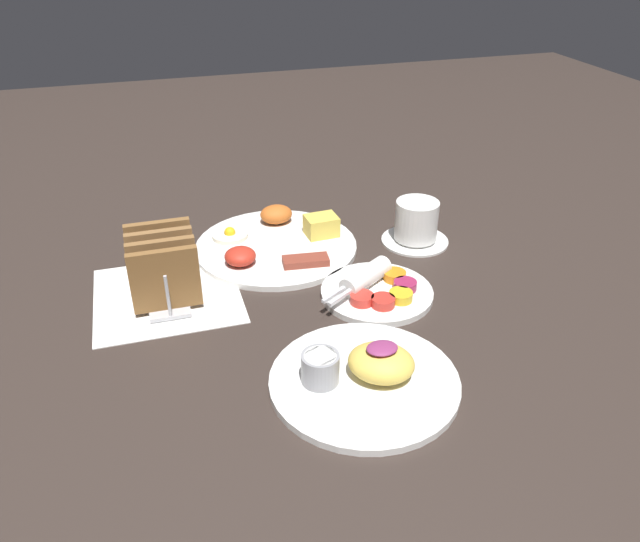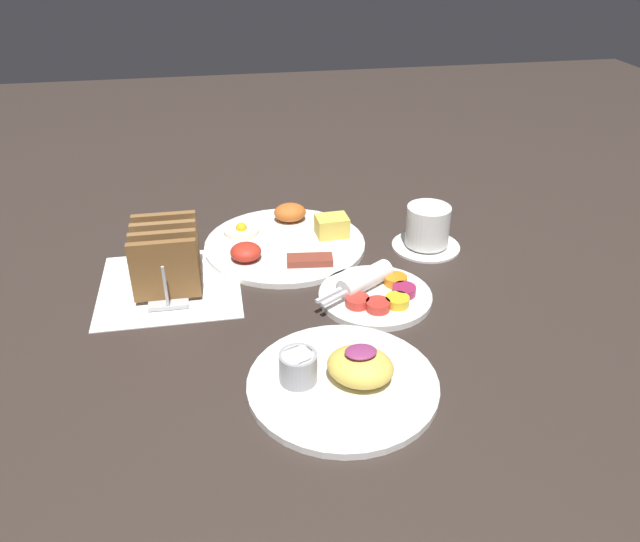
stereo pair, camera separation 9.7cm
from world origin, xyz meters
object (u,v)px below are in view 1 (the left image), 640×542
Objects in this scene: plate_breakfast at (277,243)px; toast_rack at (163,267)px; plate_condiments at (377,289)px; plate_foreground at (364,375)px; coffee_cup at (416,224)px.

plate_breakfast is 1.91× the size of toast_rack.
plate_condiments is 0.77× the size of plate_foreground.
plate_foreground is 1.63× the size of toast_rack.
plate_condiments is (0.11, -0.20, 0.00)m from plate_breakfast.
toast_rack reaches higher than coffee_cup.
plate_condiments is at bearing -131.62° from coffee_cup.
plate_foreground is at bearing -123.39° from coffee_cup.
toast_rack is 1.23× the size of coffee_cup.
toast_rack is (-0.20, -0.10, 0.04)m from plate_breakfast.
toast_rack is at bearing -173.01° from coffee_cup.
toast_rack reaches higher than plate_condiments.
plate_breakfast is 0.25m from coffee_cup.
plate_foreground is at bearing -86.72° from plate_breakfast.
toast_rack is 0.45m from coffee_cup.
plate_foreground is (-0.09, -0.19, 0.00)m from plate_condiments.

